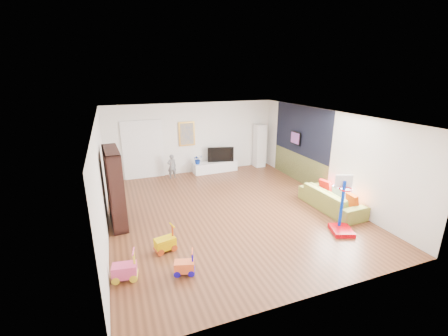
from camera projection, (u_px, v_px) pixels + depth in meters
name	position (u px, v px, depth m)	size (l,w,h in m)	color
floor	(229.00, 210.00, 8.57)	(6.50, 7.50, 0.00)	brown
ceiling	(229.00, 115.00, 7.75)	(6.50, 7.50, 0.00)	white
wall_back	(193.00, 138.00, 11.50)	(6.50, 0.00, 2.70)	silver
wall_front	(315.00, 229.00, 4.82)	(6.50, 0.00, 2.70)	white
wall_left	(101.00, 180.00, 7.06)	(0.00, 7.50, 2.70)	silver
wall_right	(327.00, 154.00, 9.26)	(0.00, 7.50, 2.70)	silver
navy_accent	(301.00, 130.00, 10.35)	(0.01, 3.20, 1.70)	black
olive_wainscot	(298.00, 168.00, 10.76)	(0.01, 3.20, 1.00)	brown
doorway	(143.00, 150.00, 10.91)	(1.45, 0.06, 2.10)	white
painting_back	(187.00, 134.00, 11.32)	(0.62, 0.06, 0.92)	gold
artwork_right	(295.00, 138.00, 10.60)	(0.04, 0.56, 0.46)	#7F3F8C
media_console	(215.00, 167.00, 11.84)	(1.75, 0.44, 0.41)	white
tall_cabinet	(259.00, 146.00, 12.34)	(0.41, 0.41, 1.76)	white
bookshelf	(115.00, 187.00, 7.56)	(0.35, 1.36, 1.98)	black
sofa	(331.00, 199.00, 8.57)	(2.04, 0.80, 0.59)	olive
basketball_hoop	(345.00, 206.00, 7.16)	(0.49, 0.60, 1.43)	#B3000A
ride_on_yellow	(165.00, 239.00, 6.53)	(0.44, 0.27, 0.59)	#DBB300
ride_on_orange	(184.00, 262.00, 5.79)	(0.38, 0.24, 0.51)	orange
ride_on_pink	(124.00, 266.00, 5.61)	(0.45, 0.28, 0.60)	#DF447B
child	(172.00, 166.00, 11.03)	(0.33, 0.22, 0.92)	slate
tv	(220.00, 154.00, 11.80)	(1.02, 0.13, 0.59)	black
vase_plant	(198.00, 159.00, 11.45)	(0.34, 0.29, 0.37)	#092A94
pillow_left	(352.00, 201.00, 8.04)	(0.10, 0.40, 0.40)	#A83405
pillow_center	(339.00, 193.00, 8.59)	(0.10, 0.37, 0.37)	silver
pillow_right	(325.00, 186.00, 9.10)	(0.10, 0.38, 0.38)	#AF100B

